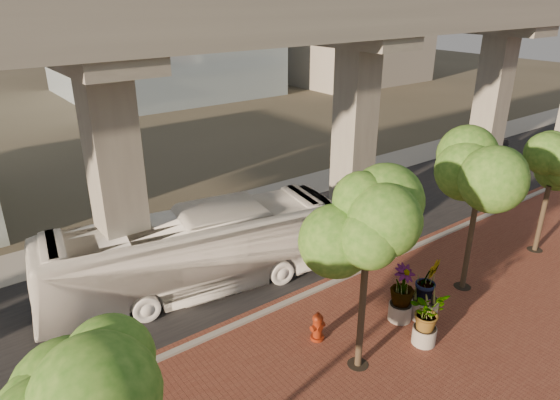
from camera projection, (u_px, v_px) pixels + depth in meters
ground at (282, 273)px, 21.80m from camera, size 160.00×160.00×0.00m
brick_plaza at (433, 378)px, 15.89m from camera, size 70.00×13.00×0.06m
asphalt_road at (256, 255)px, 23.27m from camera, size 90.00×8.00×0.04m
curb_strip at (311, 292)px, 20.29m from camera, size 70.00×0.25×0.16m
far_sidewalk at (200, 216)px, 27.32m from camera, size 90.00×3.00×0.06m
transit_viaduct at (253, 100)px, 20.44m from camera, size 72.00×5.60×12.40m
transit_bus at (195, 253)px, 20.01m from camera, size 12.59×4.94×3.42m
parked_car at (484, 143)px, 37.79m from camera, size 4.39×1.69×1.42m
fire_hydrant at (318, 326)px, 17.43m from camera, size 0.55×0.49×1.09m
planter_front at (427, 314)px, 16.96m from camera, size 1.82×1.82×2.00m
planter_right at (402, 288)px, 18.16m from camera, size 2.10×2.10×2.24m
planter_left at (427, 283)px, 18.22m from camera, size 2.24×2.24×2.46m
street_tree_near_west at (368, 231)px, 14.51m from camera, size 3.70×3.70×6.61m
street_tree_near_east at (480, 180)px, 18.89m from camera, size 3.89×3.89×6.52m
street_tree_far_east at (553, 168)px, 22.07m from camera, size 3.03×3.03×5.53m
streetlamp_east at (372, 105)px, 30.59m from camera, size 0.42×1.23×8.45m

